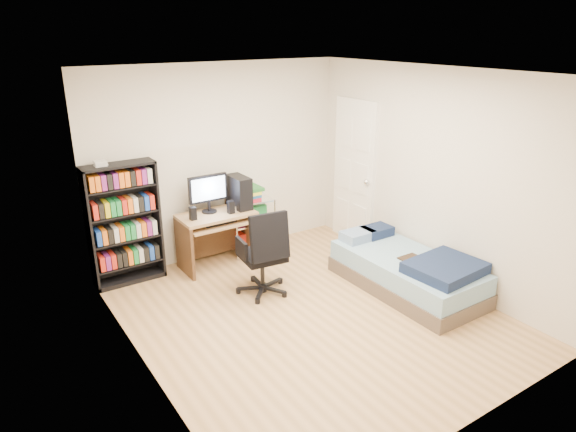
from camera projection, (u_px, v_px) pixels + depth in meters
room at (311, 204)px, 5.06m from camera, size 3.58×4.08×2.58m
media_shelf at (124, 223)px, 5.97m from camera, size 0.82×0.27×1.51m
computer_desk at (221, 216)px, 6.50m from camera, size 0.94×0.54×1.18m
office_chair at (264, 267)px, 5.81m from camera, size 0.67×0.67×1.02m
wire_cart at (250, 210)px, 6.82m from camera, size 0.62×0.47×0.93m
bed at (408, 271)px, 5.94m from camera, size 0.90×1.80×0.51m
door at (354, 172)px, 7.09m from camera, size 0.12×0.80×2.00m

